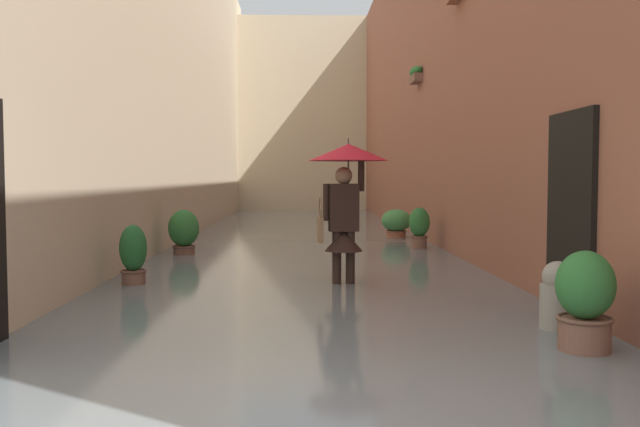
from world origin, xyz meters
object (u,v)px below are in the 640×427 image
(potted_plant_far_left, at_px, (396,224))
(potted_plant_near_left, at_px, (585,306))
(person_wading, at_px, (346,184))
(mooring_bollard, at_px, (557,303))
(potted_plant_near_right, at_px, (184,233))
(potted_plant_far_right, at_px, (133,258))
(potted_plant_mid_left, at_px, (419,229))

(potted_plant_far_left, relative_size, potted_plant_near_left, 0.83)
(person_wading, xyz_separation_m, mooring_bollard, (-1.77, 2.67, -1.07))
(potted_plant_far_left, height_order, mooring_bollard, potted_plant_far_left)
(potted_plant_far_left, xyz_separation_m, potted_plant_near_left, (-0.07, 10.06, 0.04))
(potted_plant_near_right, xyz_separation_m, mooring_bollard, (-4.48, 6.09, -0.15))
(person_wading, xyz_separation_m, potted_plant_far_right, (2.78, -0.04, -0.97))
(potted_plant_far_right, relative_size, potted_plant_mid_left, 0.97)
(potted_plant_near_right, height_order, mooring_bollard, potted_plant_near_right)
(potted_plant_far_left, height_order, potted_plant_near_left, potted_plant_near_left)
(potted_plant_far_left, height_order, potted_plant_near_right, potted_plant_near_right)
(potted_plant_far_right, distance_m, potted_plant_mid_left, 6.16)
(potted_plant_mid_left, distance_m, potted_plant_near_right, 4.51)
(person_wading, distance_m, potted_plant_far_right, 2.94)
(person_wading, xyz_separation_m, potted_plant_far_left, (-1.62, -6.62, -0.99))
(potted_plant_far_left, bearing_deg, potted_plant_mid_left, 92.57)
(potted_plant_mid_left, bearing_deg, potted_plant_near_right, 10.43)
(potted_plant_mid_left, relative_size, potted_plant_near_right, 1.00)
(potted_plant_far_left, xyz_separation_m, potted_plant_near_right, (4.33, 3.20, 0.07))
(person_wading, relative_size, potted_plant_near_right, 2.16)
(potted_plant_near_left, bearing_deg, mooring_bollard, -95.81)
(potted_plant_mid_left, distance_m, potted_plant_near_left, 7.68)
(person_wading, distance_m, mooring_bollard, 3.37)
(potted_plant_mid_left, height_order, mooring_bollard, potted_plant_mid_left)
(potted_plant_far_right, height_order, potted_plant_far_left, potted_plant_far_right)
(mooring_bollard, bearing_deg, potted_plant_mid_left, -89.65)
(potted_plant_far_right, bearing_deg, potted_plant_near_left, 142.05)
(potted_plant_far_left, bearing_deg, potted_plant_near_right, 36.46)
(potted_plant_mid_left, xyz_separation_m, mooring_bollard, (-0.04, 6.91, -0.15))
(mooring_bollard, bearing_deg, potted_plant_far_right, -30.79)
(potted_plant_near_left, distance_m, mooring_bollard, 0.79)
(potted_plant_far_left, bearing_deg, potted_plant_far_right, 56.27)
(potted_plant_near_left, relative_size, mooring_bollard, 1.24)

